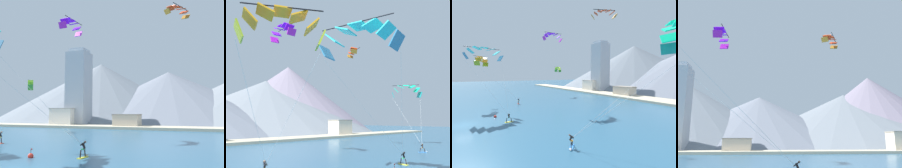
# 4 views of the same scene
# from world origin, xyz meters

# --- Properties ---
(kitesurfer_near_lead) EXTENTS (0.67, 1.77, 1.75)m
(kitesurfer_near_lead) POSITION_xyz_m (2.59, 7.22, 0.53)
(kitesurfer_near_lead) COLOR yellow
(kitesurfer_near_lead) RESTS_ON ground
(parafoil_kite_distant_high_outer) EXTENTS (1.62, 5.72, 2.19)m
(parafoil_kite_distant_high_outer) POSITION_xyz_m (-7.52, 21.43, 19.69)
(parafoil_kite_distant_high_outer) COLOR #BA1FBC
(parafoil_kite_distant_low_drift) EXTENTS (3.73, 4.50, 1.71)m
(parafoil_kite_distant_low_drift) POSITION_xyz_m (10.46, 22.78, 20.19)
(parafoil_kite_distant_low_drift) COLOR #AB7220
(parafoil_kite_distant_mid_solo) EXTENTS (3.97, 4.58, 2.15)m
(parafoil_kite_distant_mid_solo) POSITION_xyz_m (-25.43, 33.45, 11.35)
(parafoil_kite_distant_mid_solo) COLOR green
(race_marker_buoy) EXTENTS (0.56, 0.56, 1.02)m
(race_marker_buoy) POSITION_xyz_m (-2.33, 5.34, 0.16)
(race_marker_buoy) COLOR red
(race_marker_buoy) RESTS_ON ground
(shoreline_strip) EXTENTS (180.00, 10.00, 0.70)m
(shoreline_strip) POSITION_xyz_m (0.00, 52.74, 0.35)
(shoreline_strip) COLOR beige
(shoreline_strip) RESTS_ON ground
(shore_building_harbour_front) EXTENTS (7.74, 5.32, 4.02)m
(shore_building_harbour_front) POSITION_xyz_m (-7.76, 54.67, 2.02)
(shore_building_harbour_front) COLOR beige
(shore_building_harbour_front) RESTS_ON ground
(shore_building_quay_east) EXTENTS (8.33, 4.35, 5.98)m
(shore_building_quay_east) POSITION_xyz_m (-30.36, 56.25, 3.00)
(shore_building_quay_east) COLOR silver
(shore_building_quay_east) RESTS_ON ground
(highrise_tower) EXTENTS (7.00, 7.00, 26.30)m
(highrise_tower) POSITION_xyz_m (-26.71, 60.16, 12.94)
(highrise_tower) COLOR #A8ADB7
(highrise_tower) RESTS_ON ground
(mountain_peak_central_summit) EXTENTS (105.29, 105.29, 25.18)m
(mountain_peak_central_summit) POSITION_xyz_m (-3.57, 112.82, 12.59)
(mountain_peak_central_summit) COLOR slate
(mountain_peak_central_summit) RESTS_ON ground
(mountain_peak_east_shoulder) EXTENTS (109.28, 109.28, 31.25)m
(mountain_peak_east_shoulder) POSITION_xyz_m (-39.94, 110.20, 15.62)
(mountain_peak_east_shoulder) COLOR slate
(mountain_peak_east_shoulder) RESTS_ON ground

